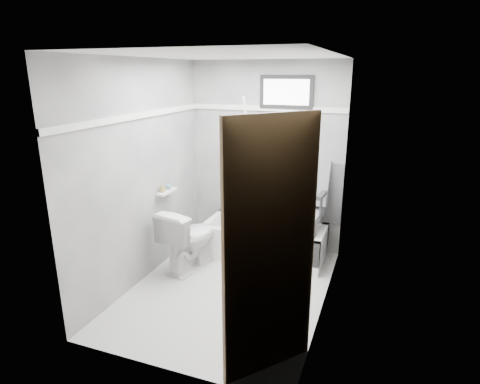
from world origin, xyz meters
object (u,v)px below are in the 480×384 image
at_px(door, 295,276).
at_px(soap_bottle_a, 162,188).
at_px(toilet, 189,239).
at_px(soap_bottle_b, 168,185).
at_px(bathtub, 264,240).
at_px(office_chair, 297,208).

relative_size(door, soap_bottle_a, 17.80).
relative_size(toilet, soap_bottle_b, 8.33).
height_order(bathtub, office_chair, office_chair).
relative_size(bathtub, toilet, 1.96).
bearing_deg(door, soap_bottle_a, 140.60).
xyz_separation_m(office_chair, soap_bottle_a, (-1.45, -0.66, 0.29)).
bearing_deg(office_chair, soap_bottle_a, -151.74).
bearing_deg(soap_bottle_b, door, -41.81).
distance_m(bathtub, soap_bottle_a, 1.44).
xyz_separation_m(bathtub, office_chair, (0.40, 0.03, 0.47)).
relative_size(bathtub, soap_bottle_a, 13.35).
distance_m(toilet, soap_bottle_a, 0.67).
bearing_deg(soap_bottle_b, toilet, -22.55).
xyz_separation_m(bathtub, soap_bottle_a, (-1.05, -0.63, 0.76)).
bearing_deg(soap_bottle_a, soap_bottle_b, 90.00).
bearing_deg(bathtub, toilet, -139.49).
bearing_deg(office_chair, soap_bottle_b, -156.48).
height_order(toilet, soap_bottle_a, soap_bottle_a).
bearing_deg(door, bathtub, 111.43).
relative_size(door, soap_bottle_b, 21.80).
bearing_deg(toilet, door, 146.68).
bearing_deg(soap_bottle_b, soap_bottle_a, -90.00).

